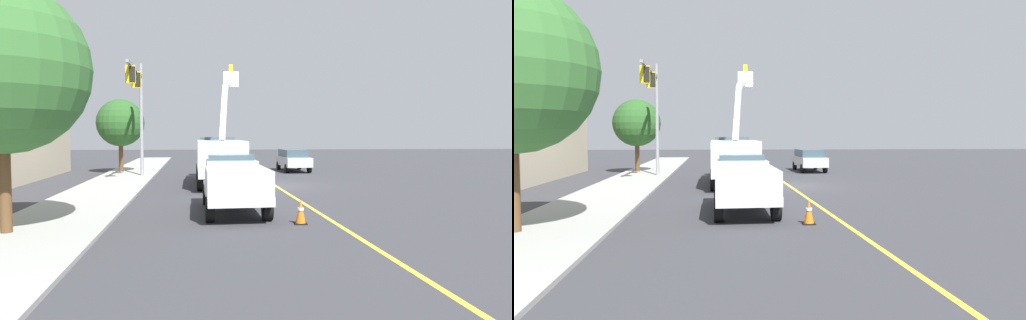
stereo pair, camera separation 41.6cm
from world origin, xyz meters
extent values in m
plane|color=#38383D|center=(0.00, 0.00, 0.00)|extent=(120.00, 120.00, 0.00)
cube|color=#9E9E99|center=(-0.57, 8.91, 0.06)|extent=(60.11, 7.42, 0.12)
cube|color=yellow|center=(0.00, 0.00, 0.00)|extent=(49.91, 3.35, 0.01)
cube|color=white|center=(0.88, 3.12, 0.90)|extent=(8.34, 3.02, 0.36)
cube|color=white|center=(3.50, 3.28, 1.67)|extent=(2.77, 2.51, 1.60)
cube|color=#384C56|center=(3.70, 3.30, 2.37)|extent=(1.93, 2.21, 0.64)
cube|color=white|center=(-0.10, 3.05, 1.62)|extent=(5.40, 2.83, 1.80)
cube|color=white|center=(-0.86, 2.87, 4.00)|extent=(1.71, 0.49, 2.98)
cube|color=white|center=(1.24, 2.59, 5.85)|extent=(2.88, 0.65, 1.12)
cube|color=white|center=(2.62, 2.42, 6.13)|extent=(0.90, 0.90, 0.90)
cube|color=yellow|center=(2.62, 2.42, 6.73)|extent=(0.36, 0.24, 0.60)
cylinder|color=black|center=(3.67, 4.42, 0.52)|extent=(1.06, 0.41, 1.04)
cylinder|color=black|center=(3.82, 2.18, 0.52)|extent=(1.06, 0.41, 1.04)
cylinder|color=black|center=(-0.66, 4.14, 0.52)|extent=(1.06, 0.41, 1.04)
cylinder|color=black|center=(-0.52, 1.90, 0.52)|extent=(1.06, 0.41, 1.04)
cylinder|color=black|center=(-1.97, 4.06, 0.52)|extent=(1.06, 0.41, 1.04)
cylinder|color=black|center=(-1.83, 1.81, 0.52)|extent=(1.06, 0.41, 1.04)
cube|color=silver|center=(-8.21, 2.53, 0.75)|extent=(5.72, 2.45, 0.30)
cube|color=silver|center=(-6.98, 2.61, 1.30)|extent=(2.14, 2.06, 1.10)
cube|color=#384C56|center=(-6.78, 2.63, 1.78)|extent=(1.45, 1.85, 0.56)
cube|color=silver|center=(-9.21, 2.47, 1.15)|extent=(3.49, 2.31, 1.10)
cylinder|color=black|center=(-6.42, 3.60, 0.42)|extent=(0.86, 0.35, 0.84)
cylinder|color=black|center=(-6.30, 1.71, 0.42)|extent=(0.86, 0.35, 0.84)
cylinder|color=black|center=(-10.11, 3.36, 0.42)|extent=(0.86, 0.35, 0.84)
cylinder|color=black|center=(-9.99, 1.47, 0.42)|extent=(0.86, 0.35, 0.84)
cube|color=silver|center=(9.83, -2.54, 0.79)|extent=(4.91, 2.20, 0.70)
cube|color=#384C56|center=(9.98, -2.53, 1.39)|extent=(3.56, 1.89, 0.60)
cylinder|color=black|center=(8.26, -3.50, 0.34)|extent=(0.69, 0.28, 0.68)
cylinder|color=black|center=(8.15, -1.79, 0.34)|extent=(0.69, 0.28, 0.68)
cylinder|color=black|center=(11.52, -3.29, 0.34)|extent=(0.69, 0.28, 0.68)
cylinder|color=black|center=(11.41, -1.58, 0.34)|extent=(0.69, 0.28, 0.68)
cube|color=black|center=(-10.62, 0.47, 0.02)|extent=(0.40, 0.40, 0.04)
cone|color=orange|center=(-10.62, 0.47, 0.41)|extent=(0.32, 0.32, 0.74)
cylinder|color=white|center=(-10.62, 0.47, 0.48)|extent=(0.20, 0.20, 0.08)
cube|color=black|center=(-2.67, 1.15, 0.02)|extent=(0.40, 0.40, 0.04)
cone|color=orange|center=(-2.67, 1.15, 0.37)|extent=(0.32, 0.32, 0.66)
cylinder|color=white|center=(-2.67, 1.15, 0.44)|extent=(0.20, 0.20, 0.08)
cube|color=black|center=(4.72, 1.29, 0.02)|extent=(0.40, 0.40, 0.04)
cone|color=orange|center=(4.72, 1.29, 0.45)|extent=(0.32, 0.32, 0.82)
cylinder|color=white|center=(4.72, 1.29, 0.53)|extent=(0.20, 0.20, 0.08)
cylinder|color=gray|center=(5.90, 8.32, 3.77)|extent=(0.22, 0.22, 7.54)
cube|color=gray|center=(2.75, 8.12, 6.74)|extent=(6.29, 0.56, 0.16)
cube|color=gold|center=(3.38, 8.16, 6.19)|extent=(0.16, 0.57, 1.00)
cube|color=black|center=(3.39, 8.06, 6.19)|extent=(0.22, 0.33, 0.84)
cube|color=gold|center=(0.87, 8.00, 6.19)|extent=(0.16, 0.57, 1.00)
cube|color=black|center=(0.87, 7.90, 6.19)|extent=(0.22, 0.33, 0.84)
cylinder|color=brown|center=(-11.78, 8.99, 1.51)|extent=(0.32, 0.32, 3.02)
sphere|color=#33662D|center=(-11.78, 8.99, 4.69)|extent=(4.77, 4.77, 4.77)
cylinder|color=brown|center=(8.94, 10.37, 1.25)|extent=(0.32, 0.32, 2.50)
sphere|color=#285623|center=(8.94, 10.37, 3.71)|extent=(3.44, 3.44, 3.44)
camera|label=1|loc=(-24.74, 2.96, 2.87)|focal=31.65mm
camera|label=2|loc=(-24.77, 2.54, 2.87)|focal=31.65mm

